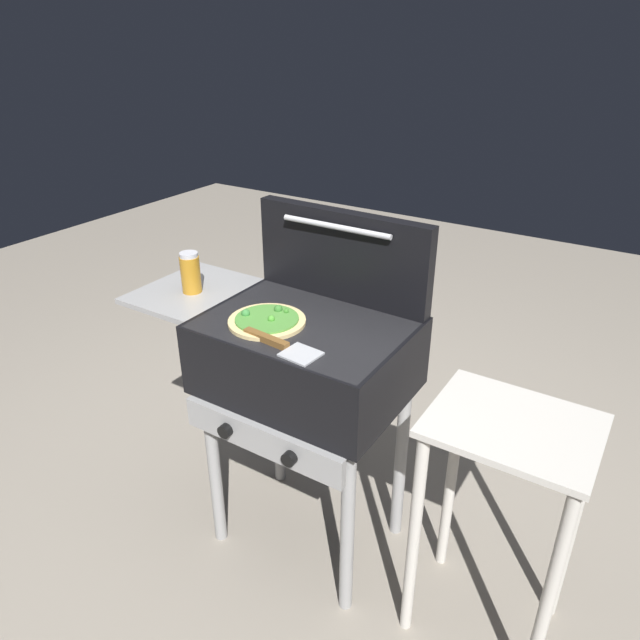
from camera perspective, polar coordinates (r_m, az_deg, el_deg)
ground_plane at (r=2.35m, az=-1.10°, el=-20.15°), size 8.00×8.00×0.00m
grill at (r=1.87m, az=-1.73°, el=-4.06°), size 0.96×0.53×0.90m
grill_lid_open at (r=1.90m, az=2.20°, el=6.37°), size 0.63×0.09×0.30m
pizza_veggie at (r=1.80m, az=-5.24°, el=-0.02°), size 0.24×0.24×0.04m
sauce_jar at (r=2.03m, az=-12.60°, el=4.56°), size 0.07×0.07×0.14m
spatula at (r=1.66m, az=-3.94°, el=-2.46°), size 0.26×0.10×0.02m
prep_table at (r=1.78m, az=17.46°, el=-15.43°), size 0.44×0.36×0.78m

